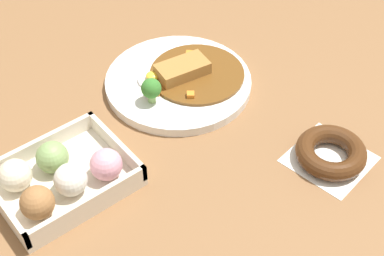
{
  "coord_description": "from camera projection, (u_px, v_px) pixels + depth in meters",
  "views": [
    {
      "loc": [
        -0.37,
        -0.55,
        0.7
      ],
      "look_at": [
        0.05,
        -0.01,
        0.03
      ],
      "focal_mm": 52.79,
      "sensor_mm": 36.0,
      "label": 1
    }
  ],
  "objects": [
    {
      "name": "ground_plane",
      "position": [
        162.0,
        150.0,
        0.96
      ],
      "size": [
        1.6,
        1.6,
        0.0
      ],
      "primitive_type": "plane",
      "color": "brown"
    },
    {
      "name": "curry_plate",
      "position": [
        179.0,
        81.0,
        1.07
      ],
      "size": [
        0.28,
        0.28,
        0.07
      ],
      "color": "white",
      "rests_on": "ground_plane"
    },
    {
      "name": "donut_box",
      "position": [
        60.0,
        177.0,
        0.88
      ],
      "size": [
        0.21,
        0.16,
        0.06
      ],
      "color": "beige",
      "rests_on": "ground_plane"
    },
    {
      "name": "chocolate_ring_donut",
      "position": [
        331.0,
        153.0,
        0.94
      ],
      "size": [
        0.14,
        0.14,
        0.03
      ],
      "color": "white",
      "rests_on": "ground_plane"
    }
  ]
}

